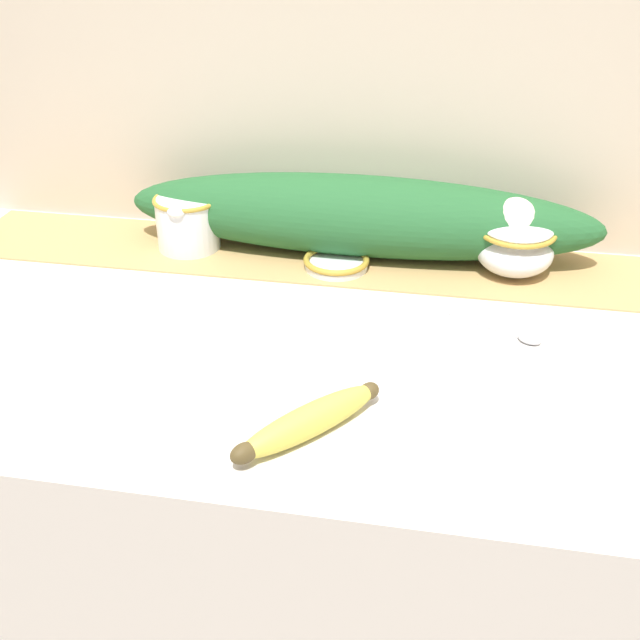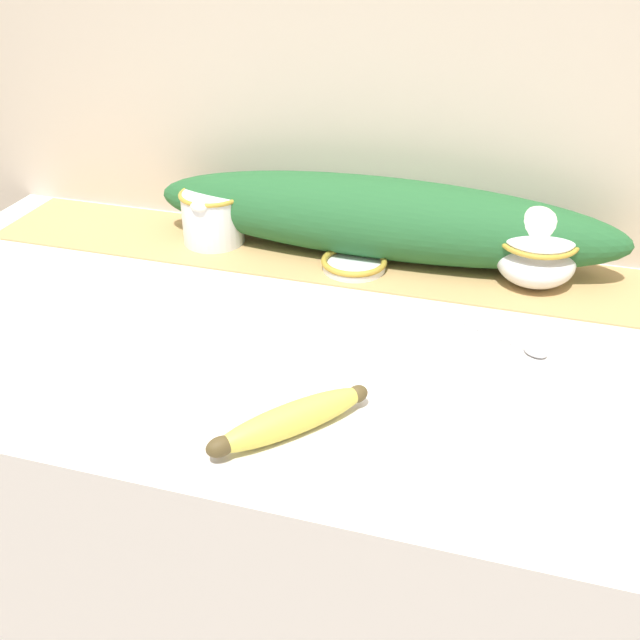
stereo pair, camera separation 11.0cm
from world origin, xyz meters
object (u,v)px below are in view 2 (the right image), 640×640
(spoon, at_px, (526,349))
(sugar_bowl, at_px, (537,255))
(cream_pitcher, at_px, (213,215))
(small_dish, at_px, (354,264))
(banana, at_px, (291,420))

(spoon, bearing_deg, sugar_bowl, 119.47)
(cream_pitcher, distance_m, spoon, 0.61)
(small_dish, bearing_deg, cream_pitcher, 172.09)
(cream_pitcher, distance_m, small_dish, 0.28)
(banana, bearing_deg, small_dish, 95.22)
(spoon, bearing_deg, cream_pitcher, -172.82)
(cream_pitcher, xyz_separation_m, banana, (0.31, -0.49, -0.03))
(banana, bearing_deg, spoon, 46.73)
(small_dish, relative_size, banana, 0.59)
(sugar_bowl, relative_size, spoon, 0.81)
(banana, bearing_deg, sugar_bowl, 62.70)
(sugar_bowl, xyz_separation_m, small_dish, (-0.29, -0.04, -0.04))
(small_dish, bearing_deg, banana, -84.78)
(cream_pitcher, relative_size, spoon, 0.84)
(small_dish, distance_m, banana, 0.45)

